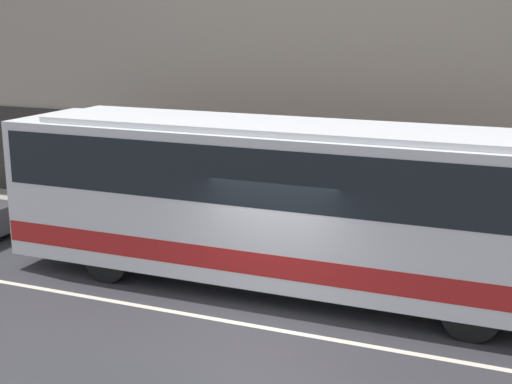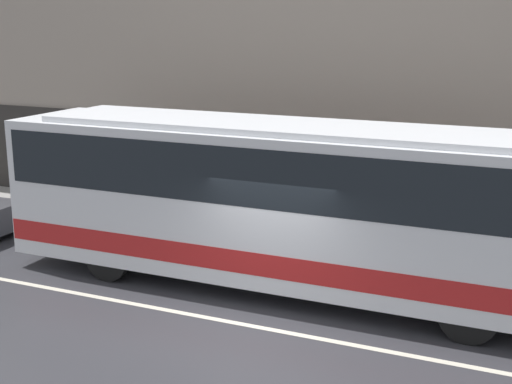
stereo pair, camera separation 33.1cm
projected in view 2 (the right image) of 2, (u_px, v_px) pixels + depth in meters
name	position (u px, v px, depth m)	size (l,w,h in m)	color
ground_plane	(254.00, 326.00, 12.87)	(60.00, 60.00, 0.00)	#333338
sidewalk	(339.00, 243.00, 17.41)	(60.00, 2.27, 0.14)	gray
building_facade	(361.00, 20.00, 17.29)	(60.00, 0.35, 11.12)	gray
lane_stripe	(254.00, 326.00, 12.87)	(54.00, 0.14, 0.01)	beige
transit_bus	(273.00, 196.00, 14.39)	(11.40, 2.55, 3.41)	silver
pedestrian_waiting	(415.00, 213.00, 16.93)	(0.36, 0.36, 1.65)	maroon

